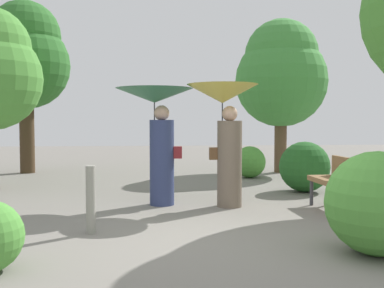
{
  "coord_description": "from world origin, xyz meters",
  "views": [
    {
      "loc": [
        -0.71,
        -5.25,
        1.42
      ],
      "look_at": [
        0.0,
        2.8,
        0.99
      ],
      "focal_mm": 42.33,
      "sensor_mm": 36.0,
      "label": 1
    }
  ],
  "objects": [
    {
      "name": "tree_mid_left",
      "position": [
        -4.07,
        7.26,
        3.12
      ],
      "size": [
        2.33,
        2.33,
        4.6
      ],
      "color": "#42301E",
      "rests_on": "ground"
    },
    {
      "name": "path_marker_post",
      "position": [
        -1.48,
        0.44,
        0.43
      ],
      "size": [
        0.12,
        0.12,
        0.85
      ],
      "primitive_type": "cylinder",
      "color": "gray",
      "rests_on": "ground"
    },
    {
      "name": "bush_path_right",
      "position": [
        1.64,
        -0.74,
        0.55
      ],
      "size": [
        1.1,
        1.1,
        1.1
      ],
      "primitive_type": "sphere",
      "color": "#4C9338",
      "rests_on": "ground"
    },
    {
      "name": "park_bench",
      "position": [
        2.21,
        1.37,
        0.51
      ],
      "size": [
        0.54,
        1.52,
        0.83
      ],
      "rotation": [
        0.0,
        0.0,
        -1.54
      ],
      "color": "#38383D",
      "rests_on": "ground"
    },
    {
      "name": "bush_far_side",
      "position": [
        2.29,
        3.43,
        0.5
      ],
      "size": [
        1.0,
        1.0,
        1.0
      ],
      "primitive_type": "sphere",
      "color": "#235B23",
      "rests_on": "ground"
    },
    {
      "name": "person_left",
      "position": [
        -0.62,
        2.31,
        1.42
      ],
      "size": [
        1.29,
        1.29,
        1.95
      ],
      "rotation": [
        0.0,
        0.0,
        1.45
      ],
      "color": "navy",
      "rests_on": "ground"
    },
    {
      "name": "person_right",
      "position": [
        0.47,
        2.05,
        1.44
      ],
      "size": [
        1.16,
        1.16,
        2.0
      ],
      "rotation": [
        0.0,
        0.0,
        1.45
      ],
      "color": "#6B5B4C",
      "rests_on": "ground"
    },
    {
      "name": "bush_behind_bench",
      "position": [
        1.69,
        5.69,
        0.39
      ],
      "size": [
        0.78,
        0.78,
        0.78
      ],
      "primitive_type": "sphere",
      "color": "#4C9338",
      "rests_on": "ground"
    },
    {
      "name": "ground_plane",
      "position": [
        0.0,
        0.0,
        0.0
      ],
      "size": [
        40.0,
        40.0,
        0.0
      ],
      "primitive_type": "plane",
      "color": "slate"
    },
    {
      "name": "tree_near_right",
      "position": [
        2.77,
        6.77,
        2.69
      ],
      "size": [
        2.48,
        2.48,
        4.14
      ],
      "color": "brown",
      "rests_on": "ground"
    }
  ]
}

